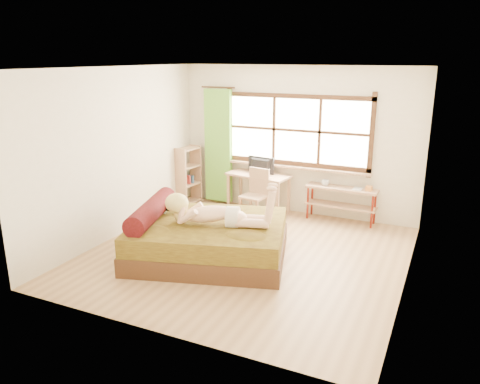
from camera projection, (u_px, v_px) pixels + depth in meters
The scene contains 18 objects.
floor at pixel (246, 255), 6.97m from camera, with size 4.50×4.50×0.00m, color #9E754C.
ceiling at pixel (247, 68), 6.21m from camera, with size 4.50×4.50×0.00m, color white.
wall_back at pixel (296, 141), 8.55m from camera, with size 4.50×4.50×0.00m, color silver.
wall_front at pixel (153, 214), 4.63m from camera, with size 4.50×4.50×0.00m, color silver.
wall_left at pixel (118, 153), 7.50m from camera, with size 4.50×4.50×0.00m, color silver.
wall_right at pixel (415, 184), 5.68m from camera, with size 4.50×4.50×0.00m, color silver.
window at pixel (296, 133), 8.48m from camera, with size 2.80×0.16×1.46m.
curtain at pixel (218, 146), 9.12m from camera, with size 0.55×0.10×2.20m, color #4C9027.
bed at pixel (205, 238), 6.82m from camera, with size 2.59×2.29×0.83m.
woman at pixel (216, 203), 6.55m from camera, with size 1.53×0.44×0.66m, color beige, non-canonical shape.
kitten at pixel (170, 205), 7.09m from camera, with size 0.33×0.13×0.26m, color black, non-canonical shape.
desk at pixel (258, 179), 8.74m from camera, with size 1.24×0.71×0.73m.
monitor at pixel (260, 165), 8.71m from camera, with size 0.54×0.07×0.31m, color black.
chair at pixel (256, 191), 8.41m from camera, with size 0.47×0.47×0.92m.
pipe_shelf at pixel (342, 197), 8.26m from camera, with size 1.26×0.35×0.71m.
cup at pixel (325, 183), 8.33m from camera, with size 0.13×0.13×0.10m, color gray.
book at pixel (353, 188), 8.14m from camera, with size 0.16×0.21×0.02m, color gray.
bookshelf at pixel (188, 175), 9.25m from camera, with size 0.35×0.53×1.14m.
Camera 1 is at (2.62, -5.86, 2.86)m, focal length 35.00 mm.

